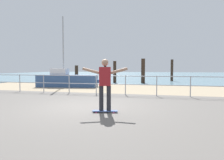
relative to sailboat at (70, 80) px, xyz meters
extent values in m
cube|color=#605B56|center=(4.13, -8.20, -0.52)|extent=(24.00, 10.00, 0.04)
cube|color=tan|center=(4.13, -0.20, -0.52)|extent=(24.00, 6.00, 0.04)
cube|color=slate|center=(4.13, 27.80, -0.52)|extent=(72.00, 50.00, 0.04)
cylinder|color=#9EA0A5|center=(-1.54, -3.60, 0.00)|extent=(0.05, 0.05, 1.05)
cylinder|color=#9EA0A5|center=(0.08, -3.60, 0.00)|extent=(0.05, 0.05, 1.05)
cylinder|color=#9EA0A5|center=(1.69, -3.60, 0.00)|extent=(0.05, 0.05, 1.05)
cylinder|color=#9EA0A5|center=(3.31, -3.60, 0.00)|extent=(0.05, 0.05, 1.05)
cylinder|color=#9EA0A5|center=(4.92, -3.60, 0.00)|extent=(0.05, 0.05, 1.05)
cylinder|color=#9EA0A5|center=(6.54, -3.60, 0.00)|extent=(0.05, 0.05, 1.05)
cylinder|color=#9EA0A5|center=(8.15, -3.60, 0.00)|extent=(0.05, 0.05, 1.05)
cylinder|color=#9EA0A5|center=(2.50, -3.60, 0.50)|extent=(14.53, 0.04, 0.04)
cylinder|color=#9EA0A5|center=(2.50, -3.60, 0.05)|extent=(14.53, 0.04, 0.04)
cube|color=#335184|center=(-0.16, -0.02, -0.07)|extent=(4.56, 2.06, 0.90)
cone|color=#335184|center=(2.02, 0.31, -0.07)|extent=(1.20, 0.92, 0.77)
cylinder|color=#9EA0A5|center=(-0.45, -0.07, 2.56)|extent=(0.10, 0.10, 4.37)
cube|color=silver|center=(-0.75, -0.12, 0.63)|extent=(1.32, 1.07, 0.50)
cube|color=#334C8C|center=(5.04, -7.96, -0.45)|extent=(0.82, 0.35, 0.02)
cylinder|color=#E5598C|center=(4.78, -8.10, -0.49)|extent=(0.06, 0.04, 0.06)
cylinder|color=#E5598C|center=(4.75, -7.94, -0.49)|extent=(0.06, 0.04, 0.06)
cylinder|color=#E5598C|center=(5.33, -7.99, -0.49)|extent=(0.06, 0.04, 0.06)
cylinder|color=#E5598C|center=(5.30, -7.83, -0.49)|extent=(0.06, 0.04, 0.06)
cylinder|color=#26262B|center=(4.93, -7.99, -0.04)|extent=(0.14, 0.14, 0.80)
cylinder|color=#26262B|center=(5.16, -7.94, -0.04)|extent=(0.14, 0.14, 0.80)
cube|color=maroon|center=(5.04, -7.96, 0.66)|extent=(0.39, 0.27, 0.60)
sphere|color=#9E755B|center=(5.04, -7.96, 1.10)|extent=(0.22, 0.22, 0.22)
cylinder|color=#9E755B|center=(4.61, -8.05, 0.84)|extent=(0.56, 0.20, 0.23)
cylinder|color=#9E755B|center=(5.48, -7.87, 0.84)|extent=(0.56, 0.20, 0.23)
cylinder|color=#332319|center=(-3.14, 8.44, 0.34)|extent=(0.39, 0.39, 1.72)
cylinder|color=#332319|center=(-0.42, 11.29, 0.63)|extent=(0.32, 0.32, 2.31)
cylinder|color=#332319|center=(2.31, 5.08, 0.53)|extent=(0.30, 0.30, 2.10)
cylinder|color=#332319|center=(5.04, 4.99, 0.63)|extent=(0.36, 0.36, 2.30)
cylinder|color=#332319|center=(7.76, 8.78, 0.64)|extent=(0.28, 0.28, 2.33)
camera|label=1|loc=(6.84, -14.26, 0.94)|focal=33.01mm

